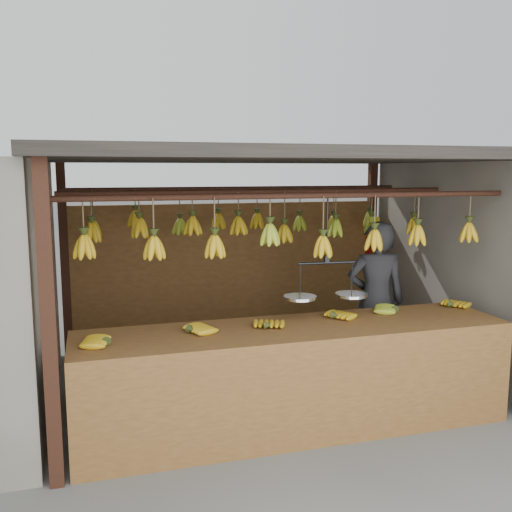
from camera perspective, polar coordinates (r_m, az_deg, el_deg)
name	(u,v)px	position (r m, az deg, el deg)	size (l,w,h in m)	color
ground	(264,381)	(6.17, 0.81, -12.43)	(80.00, 80.00, 0.00)	#5B5B57
stall	(255,193)	(6.08, -0.08, 6.30)	(4.30, 3.30, 2.40)	black
counter	(301,353)	(4.82, 4.54, -9.60)	(3.70, 0.84, 0.96)	brown
hanging_bananas	(264,229)	(5.79, 0.78, 2.67)	(3.64, 2.24, 0.39)	#BC9114
balance_scale	(326,291)	(5.02, 7.02, -3.50)	(0.75, 0.31, 0.89)	black
vendor	(376,301)	(6.17, 11.91, -4.41)	(0.62, 0.40, 1.69)	#262628
bag_bundles	(372,260)	(7.86, 11.49, -0.42)	(0.08, 0.26, 1.24)	yellow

